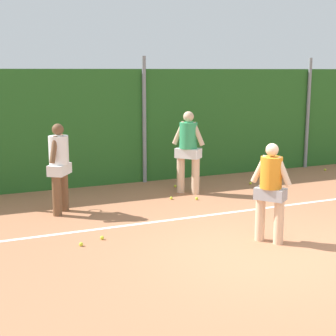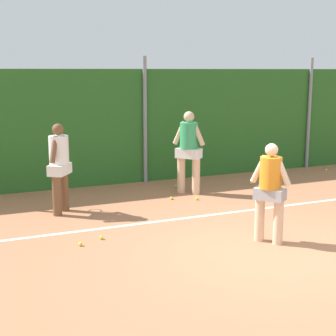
% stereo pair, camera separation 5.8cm
% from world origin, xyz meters
% --- Properties ---
extents(ground_plane, '(27.07, 27.07, 0.00)m').
position_xyz_m(ground_plane, '(0.00, 1.68, 0.00)').
color(ground_plane, '#B2704C').
extents(hedge_fence_backdrop, '(17.59, 0.25, 2.86)m').
position_xyz_m(hedge_fence_backdrop, '(0.00, 5.74, 1.43)').
color(hedge_fence_backdrop, '#286023').
rests_on(hedge_fence_backdrop, ground_plane).
extents(fence_post_center, '(0.10, 0.10, 3.17)m').
position_xyz_m(fence_post_center, '(0.00, 5.56, 1.59)').
color(fence_post_center, gray).
rests_on(fence_post_center, ground_plane).
extents(fence_post_right, '(0.10, 0.10, 3.17)m').
position_xyz_m(fence_post_right, '(5.08, 5.56, 1.59)').
color(fence_post_right, gray).
rests_on(fence_post_right, ground_plane).
extents(court_baseline_paint, '(12.86, 0.10, 0.01)m').
position_xyz_m(court_baseline_paint, '(0.00, 2.22, 0.00)').
color(court_baseline_paint, white).
rests_on(court_baseline_paint, ground_plane).
extents(player_foreground_near, '(0.52, 0.59, 1.67)m').
position_xyz_m(player_foreground_near, '(0.27, 0.43, 0.94)').
color(player_foreground_near, beige).
rests_on(player_foreground_near, ground_plane).
extents(player_midcourt, '(0.56, 0.72, 1.80)m').
position_xyz_m(player_midcourt, '(-2.56, 3.54, 1.01)').
color(player_midcourt, brown).
rests_on(player_midcourt, ground_plane).
extents(player_backcourt_far, '(0.62, 0.63, 1.91)m').
position_xyz_m(player_backcourt_far, '(0.50, 4.04, 1.07)').
color(player_backcourt_far, beige).
rests_on(player_backcourt_far, ground_plane).
extents(tennis_ball_0, '(0.07, 0.07, 0.07)m').
position_xyz_m(tennis_ball_0, '(0.47, 4.68, 0.03)').
color(tennis_ball_0, '#CCDB33').
rests_on(tennis_ball_0, ground_plane).
extents(tennis_ball_1, '(0.07, 0.07, 0.07)m').
position_xyz_m(tennis_ball_1, '(0.41, 3.39, 0.03)').
color(tennis_ball_1, '#CCDB33').
rests_on(tennis_ball_1, ground_plane).
extents(tennis_ball_2, '(0.07, 0.07, 0.07)m').
position_xyz_m(tennis_ball_2, '(-0.09, 3.66, 0.03)').
color(tennis_ball_2, '#CCDB33').
rests_on(tennis_ball_2, ground_plane).
extents(tennis_ball_5, '(0.07, 0.07, 0.07)m').
position_xyz_m(tennis_ball_5, '(5.25, 4.89, 0.03)').
color(tennis_ball_5, '#CCDB33').
rests_on(tennis_ball_5, ground_plane).
extents(tennis_ball_6, '(0.07, 0.07, 0.07)m').
position_xyz_m(tennis_ball_6, '(-2.67, 1.46, 0.03)').
color(tennis_ball_6, '#CCDB33').
rests_on(tennis_ball_6, ground_plane).
extents(tennis_ball_7, '(0.07, 0.07, 0.07)m').
position_xyz_m(tennis_ball_7, '(2.43, 3.91, 0.03)').
color(tennis_ball_7, '#CCDB33').
rests_on(tennis_ball_7, ground_plane).
extents(tennis_ball_10, '(0.07, 0.07, 0.07)m').
position_xyz_m(tennis_ball_10, '(2.34, 4.24, 0.03)').
color(tennis_ball_10, '#CCDB33').
rests_on(tennis_ball_10, ground_plane).
extents(tennis_ball_12, '(0.07, 0.07, 0.07)m').
position_xyz_m(tennis_ball_12, '(-2.26, 1.64, 0.03)').
color(tennis_ball_12, '#CCDB33').
rests_on(tennis_ball_12, ground_plane).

